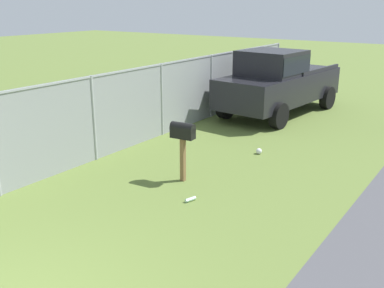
{
  "coord_description": "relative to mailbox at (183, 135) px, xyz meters",
  "views": [
    {
      "loc": [
        -2.02,
        -4.25,
        3.51
      ],
      "look_at": [
        3.99,
        -0.11,
        1.19
      ],
      "focal_mm": 41.95,
      "sensor_mm": 36.0,
      "label": 1
    }
  ],
  "objects": [
    {
      "name": "fence_section",
      "position": [
        2.39,
        2.42,
        0.07
      ],
      "size": [
        14.99,
        0.07,
        1.96
      ],
      "color": "#9EA3A8",
      "rests_on": "ground"
    },
    {
      "name": "pickup_truck",
      "position": [
        6.36,
        0.84,
        0.12
      ],
      "size": [
        5.18,
        2.51,
        2.09
      ],
      "rotation": [
        0.0,
        0.0,
        3.05
      ],
      "color": "black",
      "rests_on": "ground"
    },
    {
      "name": "litter_bottle_midfield_b",
      "position": [
        -0.74,
        -0.7,
        -0.94
      ],
      "size": [
        0.23,
        0.13,
        0.07
      ],
      "primitive_type": "cylinder",
      "rotation": [
        0.0,
        1.57,
        6.0
      ],
      "color": "#B2D8BF",
      "rests_on": "ground"
    },
    {
      "name": "litter_bag_midfield_a",
      "position": [
        2.41,
        -0.52,
        -0.91
      ],
      "size": [
        0.14,
        0.14,
        0.14
      ],
      "primitive_type": "sphere",
      "color": "silver",
      "rests_on": "ground"
    },
    {
      "name": "mailbox",
      "position": [
        0.0,
        0.0,
        0.0
      ],
      "size": [
        0.24,
        0.51,
        1.23
      ],
      "rotation": [
        0.0,
        0.0,
        0.09
      ],
      "color": "brown",
      "rests_on": "ground"
    }
  ]
}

